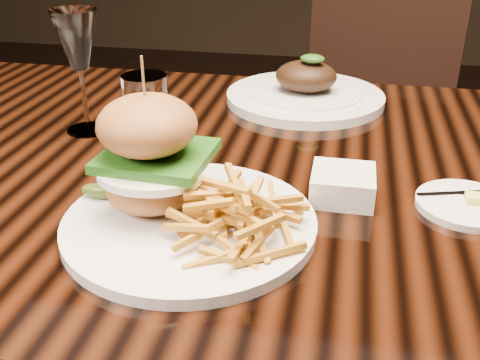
% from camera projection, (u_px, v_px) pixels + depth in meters
% --- Properties ---
extents(dining_table, '(1.60, 0.90, 0.75)m').
position_uv_depth(dining_table, '(266.00, 207.00, 0.90)').
color(dining_table, black).
rests_on(dining_table, ground).
extents(burger_plate, '(0.31, 0.31, 0.21)m').
position_uv_depth(burger_plate, '(182.00, 188.00, 0.68)').
color(burger_plate, silver).
rests_on(burger_plate, dining_table).
extents(side_saucer, '(0.13, 0.13, 0.02)m').
position_uv_depth(side_saucer, '(466.00, 204.00, 0.74)').
color(side_saucer, silver).
rests_on(side_saucer, dining_table).
extents(ramekin, '(0.10, 0.10, 0.04)m').
position_uv_depth(ramekin, '(343.00, 185.00, 0.76)').
color(ramekin, silver).
rests_on(ramekin, dining_table).
extents(wine_glass, '(0.08, 0.08, 0.21)m').
position_uv_depth(wine_glass, '(77.00, 44.00, 0.92)').
color(wine_glass, white).
rests_on(wine_glass, dining_table).
extents(water_tumbler, '(0.08, 0.08, 0.10)m').
position_uv_depth(water_tumbler, '(146.00, 105.00, 0.95)').
color(water_tumbler, white).
rests_on(water_tumbler, dining_table).
extents(far_dish, '(0.31, 0.31, 0.10)m').
position_uv_depth(far_dish, '(305.00, 93.00, 1.11)').
color(far_dish, silver).
rests_on(far_dish, dining_table).
extents(chair_far, '(0.55, 0.55, 0.95)m').
position_uv_depth(chair_far, '(371.00, 108.00, 1.71)').
color(chair_far, black).
rests_on(chair_far, ground).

